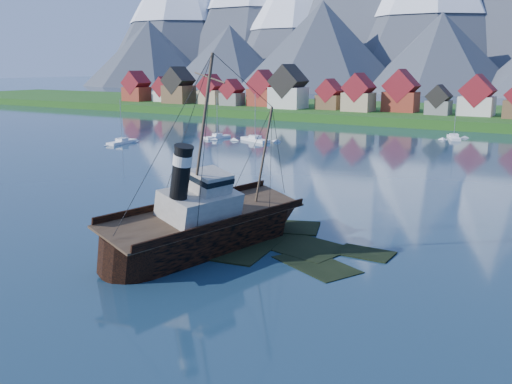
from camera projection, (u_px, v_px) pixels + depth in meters
The scene contains 10 objects.
ground at pixel (226, 244), 65.69m from camera, with size 1400.00×1400.00×0.00m, color #183044.
shoal at pixel (249, 244), 66.65m from camera, with size 31.71×21.24×1.14m.
shore_bank at pixel (490, 121), 207.22m from camera, with size 600.00×80.00×3.20m, color #184012.
seawall at pixel (468, 131), 175.58m from camera, with size 600.00×2.50×2.00m, color #3F3D38.
town at pixel (386, 95), 207.25m from camera, with size 250.96×16.69×17.30m.
tugboat_wreck at pixel (211, 221), 64.26m from camera, with size 6.73×29.01×22.99m.
sailboat_a at pixel (122, 143), 147.84m from camera, with size 3.39×9.92×11.88m.
sailboat_b at pixel (217, 137), 157.90m from camera, with size 4.17×8.28×11.65m.
sailboat_c at pixel (255, 140), 152.01m from camera, with size 10.40×6.42×13.19m.
sailboat_e at pixel (454, 138), 156.74m from camera, with size 5.79×10.19×11.54m.
Camera 1 is at (35.70, -51.74, 20.27)m, focal length 40.00 mm.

